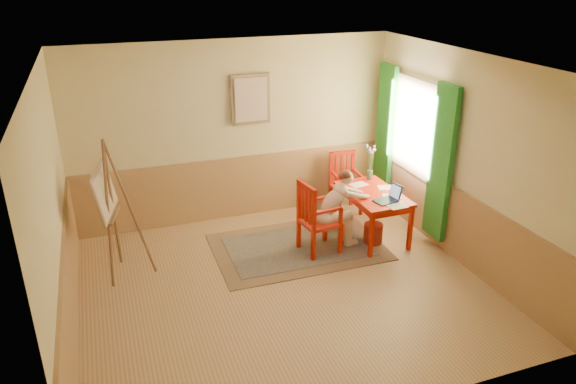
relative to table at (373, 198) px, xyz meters
name	(u,v)px	position (x,y,z in m)	size (l,w,h in m)	color
room	(284,185)	(-1.67, -0.84, 0.77)	(5.04, 4.54, 2.84)	tan
wainscot	(265,225)	(-1.67, -0.05, -0.13)	(5.00, 4.50, 1.00)	tan
window	(412,141)	(0.74, 0.26, 0.71)	(0.12, 2.01, 2.20)	white
wall_portrait	(251,99)	(-1.42, 1.36, 1.27)	(0.60, 0.05, 0.76)	#8E7252
rug	(298,247)	(-1.15, 0.05, -0.62)	(2.42, 1.63, 0.02)	#8C7251
table	(373,198)	(0.00, 0.00, 0.00)	(0.74, 1.21, 0.72)	red
chair_left	(316,218)	(-0.95, -0.15, -0.10)	(0.55, 0.53, 1.07)	red
chair_back	(345,183)	(0.03, 0.99, -0.14)	(0.46, 0.48, 0.98)	red
figure	(336,206)	(-0.64, -0.11, 0.01)	(0.88, 0.43, 1.16)	#D3B391
laptop	(389,198)	(0.06, -0.34, 0.13)	(0.40, 0.29, 0.22)	#1E2338
papers	(383,193)	(0.12, -0.09, 0.09)	(0.64, 1.09, 0.00)	white
vase	(370,164)	(0.19, 0.50, 0.34)	(0.23, 0.27, 0.54)	#3F724C
wastebasket	(373,234)	(-0.06, -0.19, -0.48)	(0.28, 0.28, 0.30)	red
easel	(108,197)	(-3.64, 0.20, 0.47)	(0.70, 0.83, 1.86)	brown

